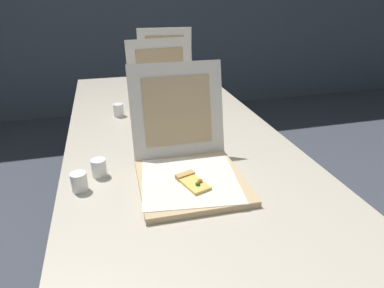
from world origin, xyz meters
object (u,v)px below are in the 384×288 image
pizza_box_front (188,165)px  cup_white_far (119,110)px  pizza_box_middle (171,108)px  pizza_box_back (169,82)px  cup_white_near_left (79,182)px  table (177,148)px  cup_white_near_center (99,168)px

pizza_box_front → cup_white_far: size_ratio=7.04×
pizza_box_middle → pizza_box_back: 0.50m
pizza_box_front → cup_white_far: (-0.20, 0.69, -0.02)m
cup_white_near_left → pizza_box_front: bearing=-2.3°
pizza_box_front → table: bearing=85.4°
table → pizza_box_middle: pizza_box_middle is taller
pizza_box_middle → pizza_box_back: (0.09, 0.49, -0.00)m
table → pizza_box_front: 0.34m
table → cup_white_far: (-0.23, 0.37, 0.07)m
pizza_box_back → cup_white_near_center: pizza_box_back is taller
table → cup_white_near_center: bearing=-145.8°
pizza_box_front → pizza_box_back: size_ratio=1.21×
table → pizza_box_back: size_ratio=6.36×
pizza_box_front → cup_white_near_center: bearing=163.8°
table → cup_white_near_left: size_ratio=37.04×
pizza_box_middle → table: bearing=-102.5°
table → cup_white_near_center: cup_white_near_center is taller
pizza_box_middle → cup_white_near_center: pizza_box_middle is taller
pizza_box_back → cup_white_far: (-0.35, -0.39, -0.02)m
table → pizza_box_front: pizza_box_front is taller
pizza_box_back → cup_white_near_left: size_ratio=5.83×
pizza_box_front → pizza_box_back: bearing=83.4°
table → pizza_box_middle: 0.29m
cup_white_far → table: bearing=-58.0°
cup_white_far → pizza_box_back: bearing=48.8°
pizza_box_front → cup_white_near_center: (-0.30, 0.09, -0.02)m
cup_white_near_left → pizza_box_middle: bearing=53.6°
cup_white_near_center → pizza_box_middle: bearing=54.1°
pizza_box_middle → cup_white_near_left: size_ratio=6.77×
pizza_box_middle → cup_white_near_center: bearing=-132.6°
pizza_box_front → cup_white_near_left: pizza_box_front is taller
pizza_box_front → cup_white_far: bearing=107.1°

